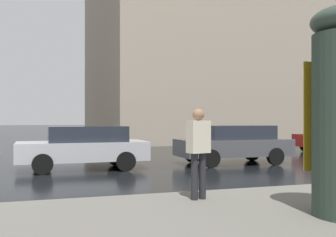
# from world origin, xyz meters

# --- Properties ---
(haussmann_block_corner) EXTENTS (18.86, 26.98, 20.13)m
(haussmann_block_corner) POSITION_xyz_m (21.93, -20.62, 9.86)
(haussmann_block_corner) COLOR tan
(haussmann_block_corner) RESTS_ON ground_plane
(car_dark_grey) EXTENTS (1.85, 4.10, 1.41)m
(car_dark_grey) POSITION_xyz_m (2.50, -9.41, 0.76)
(car_dark_grey) COLOR #4C4C51
(car_dark_grey) RESTS_ON ground_plane
(car_silver) EXTENTS (1.85, 4.10, 1.41)m
(car_silver) POSITION_xyz_m (2.50, -3.98, 0.76)
(car_silver) COLOR #B7B7BC
(car_silver) RESTS_ON ground_plane
(pedestrian_far_down_pavement) EXTENTS (0.32, 0.44, 1.68)m
(pedestrian_far_down_pavement) POSITION_xyz_m (-3.83, -5.40, 1.14)
(pedestrian_far_down_pavement) COLOR beige
(pedestrian_far_down_pavement) RESTS_ON sidewalk_pavement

